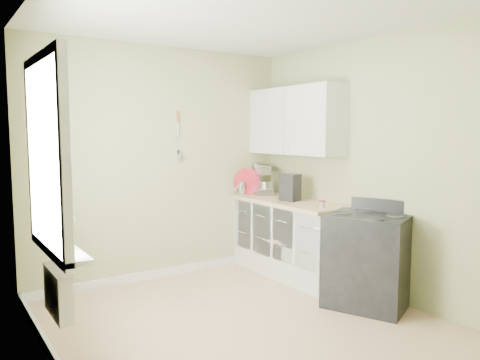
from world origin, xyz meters
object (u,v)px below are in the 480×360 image
stove (368,260)px  kettle (241,188)px  stand_mixer (262,181)px  coffee_maker (290,188)px

stove → kettle: kettle is taller
stand_mixer → coffee_maker: (-0.06, -0.64, -0.02)m
stove → coffee_maker: size_ratio=3.27×
stand_mixer → coffee_maker: stand_mixer is taller
stand_mixer → kettle: 0.29m
stand_mixer → coffee_maker: 0.64m
coffee_maker → stand_mixer: bearing=84.4°
stand_mixer → kettle: size_ratio=2.33×
coffee_maker → stove: bearing=-88.7°
stove → stand_mixer: size_ratio=2.51×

